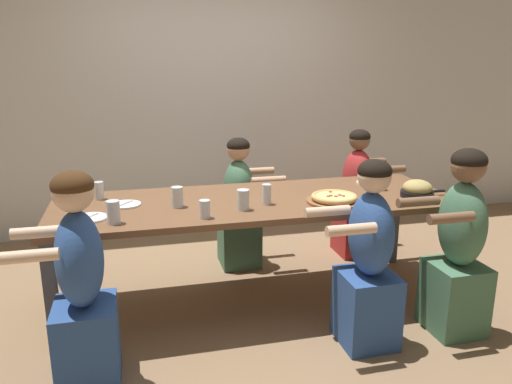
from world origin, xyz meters
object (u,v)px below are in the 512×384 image
(drinking_glass_b, at_px, (267,195))
(drinking_glass_c, at_px, (379,182))
(drinking_glass_f, at_px, (113,214))
(drinking_glass_e, at_px, (177,197))
(diner_far_center, at_px, (239,208))
(empty_plate_b, at_px, (90,218))
(pizza_board_main, at_px, (334,199))
(drinking_glass_d, at_px, (99,191))
(empty_plate_c, at_px, (126,205))
(diner_near_right, at_px, (459,249))
(skillet_bowl, at_px, (417,190))
(drinking_glass_a, at_px, (243,200))
(drinking_glass_g, at_px, (205,210))
(diner_far_right, at_px, (357,199))
(diner_near_left, at_px, (82,289))
(empty_plate_a, at_px, (372,183))
(diner_near_midright, at_px, (368,262))

(drinking_glass_b, bearing_deg, drinking_glass_c, 10.38)
(drinking_glass_c, bearing_deg, drinking_glass_f, -169.77)
(drinking_glass_e, height_order, diner_far_center, diner_far_center)
(drinking_glass_f, bearing_deg, empty_plate_b, 138.90)
(pizza_board_main, distance_m, drinking_glass_d, 1.60)
(empty_plate_b, distance_m, empty_plate_c, 0.32)
(drinking_glass_f, bearing_deg, diner_near_right, -10.41)
(skillet_bowl, bearing_deg, drinking_glass_f, -177.28)
(drinking_glass_a, xyz_separation_m, diner_near_right, (1.27, -0.46, -0.28))
(drinking_glass_e, height_order, drinking_glass_f, drinking_glass_f)
(drinking_glass_c, relative_size, drinking_glass_g, 1.18)
(empty_plate_c, relative_size, drinking_glass_a, 1.49)
(drinking_glass_g, distance_m, diner_far_right, 1.83)
(drinking_glass_g, bearing_deg, diner_near_left, -153.25)
(pizza_board_main, bearing_deg, drinking_glass_b, 170.57)
(diner_far_center, bearing_deg, empty_plate_c, -54.76)
(skillet_bowl, relative_size, empty_plate_b, 1.58)
(pizza_board_main, xyz_separation_m, empty_plate_c, (-1.35, 0.27, -0.02))
(empty_plate_a, distance_m, drinking_glass_e, 1.54)
(drinking_glass_b, xyz_separation_m, drinking_glass_f, (-0.97, -0.17, -0.00))
(empty_plate_c, distance_m, drinking_glass_g, 0.61)
(pizza_board_main, height_order, diner_far_right, diner_far_right)
(drinking_glass_a, bearing_deg, diner_far_right, 36.72)
(pizza_board_main, distance_m, drinking_glass_c, 0.51)
(empty_plate_c, bearing_deg, pizza_board_main, -11.26)
(drinking_glass_f, height_order, diner_near_left, diner_near_left)
(diner_near_midright, bearing_deg, drinking_glass_d, 58.74)
(drinking_glass_f, distance_m, diner_near_midright, 1.53)
(skillet_bowl, relative_size, drinking_glass_e, 2.45)
(diner_near_midright, bearing_deg, skillet_bowl, -51.07)
(drinking_glass_f, height_order, diner_near_right, diner_near_right)
(empty_plate_b, distance_m, drinking_glass_d, 0.45)
(drinking_glass_b, xyz_separation_m, diner_far_center, (-0.01, 0.83, -0.33))
(drinking_glass_b, distance_m, drinking_glass_g, 0.48)
(drinking_glass_c, xyz_separation_m, diner_near_midright, (-0.42, -0.72, -0.30))
(skillet_bowl, xyz_separation_m, drinking_glass_d, (-2.14, 0.47, 0.01))
(skillet_bowl, height_order, drinking_glass_c, drinking_glass_c)
(drinking_glass_f, xyz_separation_m, diner_far_center, (0.96, 1.00, -0.33))
(drinking_glass_a, height_order, drinking_glass_g, drinking_glass_a)
(drinking_glass_d, distance_m, drinking_glass_g, 0.87)
(drinking_glass_b, xyz_separation_m, drinking_glass_e, (-0.58, 0.08, 0.01))
(drinking_glass_g, height_order, diner_near_right, diner_near_right)
(empty_plate_a, bearing_deg, drinking_glass_f, -164.55)
(drinking_glass_e, distance_m, diner_near_right, 1.80)
(empty_plate_a, relative_size, drinking_glass_f, 1.67)
(drinking_glass_a, height_order, drinking_glass_b, drinking_glass_b)
(drinking_glass_c, relative_size, diner_far_center, 0.12)
(drinking_glass_g, xyz_separation_m, diner_far_center, (0.43, 1.03, -0.32))
(skillet_bowl, xyz_separation_m, drinking_glass_c, (-0.17, 0.24, 0.01))
(empty_plate_b, distance_m, diner_near_midright, 1.69)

